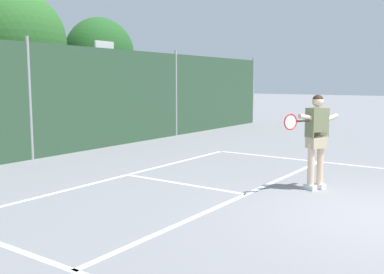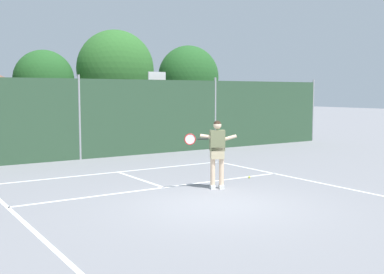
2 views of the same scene
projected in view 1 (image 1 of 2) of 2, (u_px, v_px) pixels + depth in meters
name	position (u px, v px, depth m)	size (l,w,h in m)	color
court_markings	(345.00, 210.00, 7.24)	(8.30, 11.10, 0.01)	white
chainlink_fence	(30.00, 101.00, 11.78)	(26.09, 0.09, 3.29)	#2D4C33
basketball_hoop	(104.00, 76.00, 16.14)	(0.90, 0.67, 3.55)	#284CB2
tennis_player	(316.00, 133.00, 8.54)	(1.35, 0.61, 1.85)	silver
tennis_ball	(311.00, 169.00, 10.51)	(0.07, 0.07, 0.07)	#CCE033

